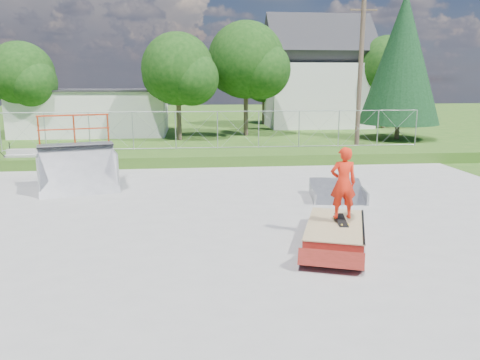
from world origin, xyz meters
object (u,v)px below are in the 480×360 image
Objects in this scene: flat_bank_ramp at (337,192)px; quarter_pipe at (77,154)px; grind_box at (335,232)px; skater at (343,186)px.

quarter_pipe is at bearing 174.36° from flat_bank_ramp.
flat_bank_ramp is (8.52, -2.18, -1.02)m from quarter_pipe.
flat_bank_ramp is (1.24, 3.72, 0.05)m from grind_box.
quarter_pipe is at bearing -34.93° from skater.
grind_box is 1.74× the size of skater.
grind_box is 9.43m from quarter_pipe.
quarter_pipe reaches higher than grind_box.
quarter_pipe is 8.85m from flat_bank_ramp.
skater reaches higher than flat_bank_ramp.
quarter_pipe is 1.45× the size of flat_bank_ramp.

